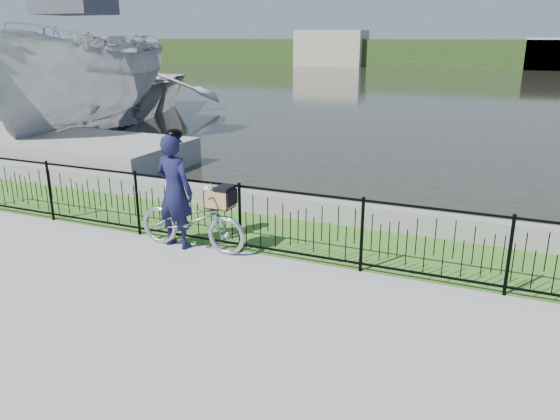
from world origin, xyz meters
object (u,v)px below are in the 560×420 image
at_px(boat_far, 100,89).
at_px(cyclist, 175,190).
at_px(dock, 22,146).
at_px(boat_near, 82,80).
at_px(bicycle_rig, 193,219).

bearing_deg(boat_far, cyclist, -45.24).
relative_size(dock, boat_far, 0.76).
bearing_deg(boat_near, bicycle_rig, -39.40).
bearing_deg(cyclist, dock, 152.67).
distance_m(bicycle_rig, boat_near, 10.92).
height_order(cyclist, boat_near, boat_near).
bearing_deg(boat_far, dock, -64.90).
bearing_deg(boat_far, boat_near, -54.13).
xyz_separation_m(boat_near, boat_far, (-3.33, 4.61, -0.80)).
height_order(dock, boat_near, boat_near).
distance_m(cyclist, boat_near, 10.62).
bearing_deg(bicycle_rig, dock, 153.54).
distance_m(boat_near, boat_far, 5.75).
height_order(bicycle_rig, cyclist, cyclist).
distance_m(dock, bicycle_rig, 9.20).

